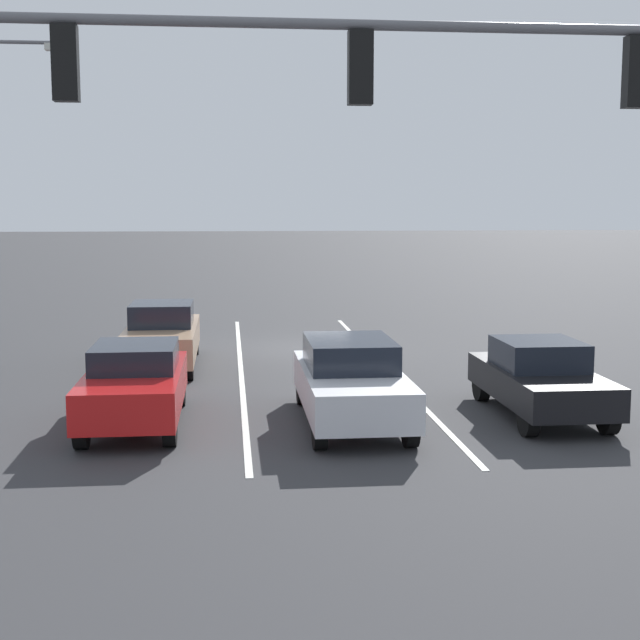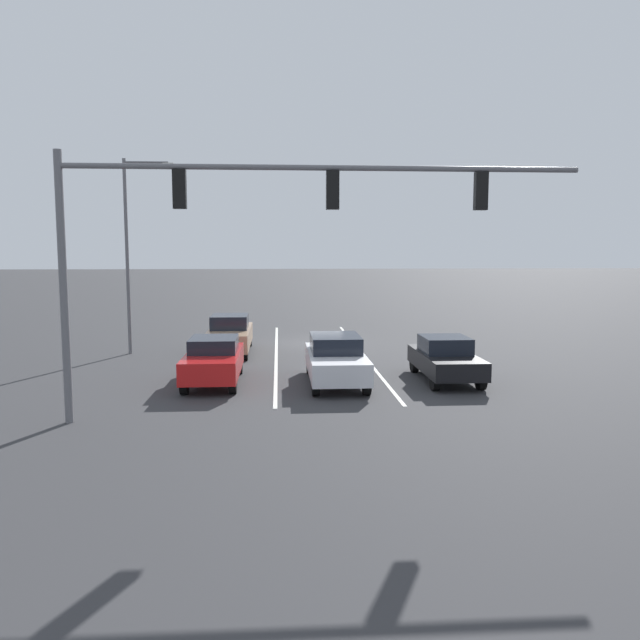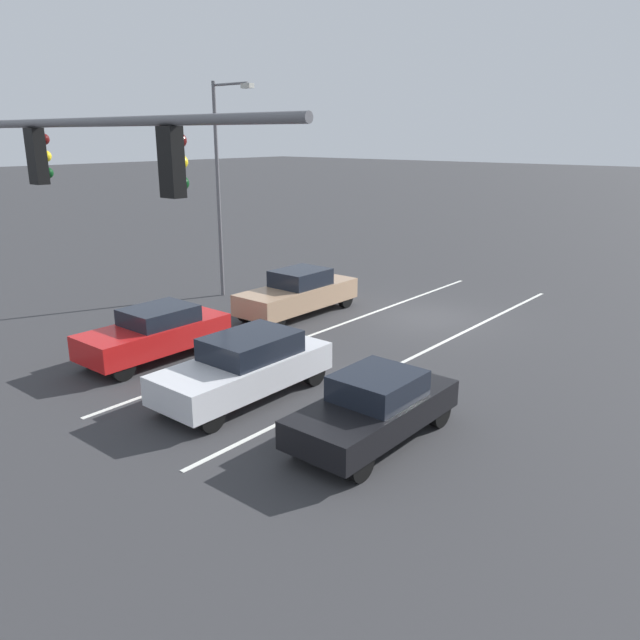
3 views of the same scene
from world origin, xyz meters
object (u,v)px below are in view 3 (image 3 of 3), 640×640
at_px(car_silver_midlane_front, 246,366).
at_px(car_tan_rightlane_second, 298,293).
at_px(car_red_rightlane_front, 155,333).
at_px(street_lamp_right_shoulder, 222,176).
at_px(car_black_leftlane_front, 375,407).

distance_m(car_silver_midlane_front, car_tan_rightlane_second, 7.40).
bearing_deg(car_red_rightlane_front, car_silver_midlane_front, 176.22).
relative_size(car_silver_midlane_front, street_lamp_right_shoulder, 0.57).
distance_m(car_red_rightlane_front, car_tan_rightlane_second, 6.02).
height_order(car_red_rightlane_front, car_black_leftlane_front, car_red_rightlane_front).
distance_m(car_black_leftlane_front, car_silver_midlane_front, 3.69).
xyz_separation_m(car_tan_rightlane_second, street_lamp_right_shoulder, (3.95, -0.13, 3.86)).
bearing_deg(car_red_rightlane_front, street_lamp_right_shoulder, -57.65).
distance_m(car_black_leftlane_front, car_tan_rightlane_second, 9.75).
xyz_separation_m(car_black_leftlane_front, car_tan_rightlane_second, (7.60, -6.10, 0.05)).
xyz_separation_m(car_red_rightlane_front, car_black_leftlane_front, (-7.66, 0.09, -0.03)).
distance_m(car_red_rightlane_front, street_lamp_right_shoulder, 8.25).
xyz_separation_m(car_silver_midlane_front, car_tan_rightlane_second, (3.92, -6.28, -0.01)).
height_order(car_red_rightlane_front, car_silver_midlane_front, car_silver_midlane_front).
distance_m(car_silver_midlane_front, street_lamp_right_shoulder, 10.86).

